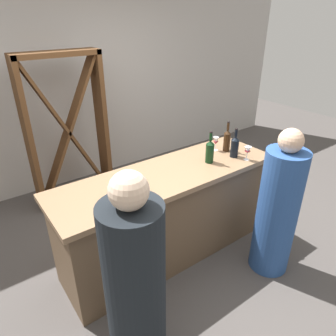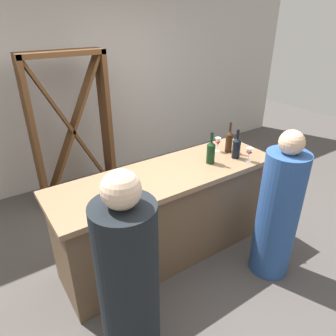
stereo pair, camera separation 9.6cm
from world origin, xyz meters
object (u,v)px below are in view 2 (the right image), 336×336
at_px(wine_bottle_leftmost_dark_green, 211,152).
at_px(wine_glass_near_right, 128,180).
at_px(wine_glass_near_center, 123,189).
at_px(wine_bottle_center_amber_brown, 229,141).
at_px(wine_rack, 72,130).
at_px(wine_bottle_second_left_near_black, 236,147).
at_px(person_center_guest, 129,288).
at_px(wine_glass_far_left, 218,142).
at_px(wine_glass_near_left, 249,152).
at_px(person_left_guest, 278,212).

height_order(wine_bottle_leftmost_dark_green, wine_glass_near_right, wine_bottle_leftmost_dark_green).
bearing_deg(wine_glass_near_center, wine_bottle_center_amber_brown, 9.49).
xyz_separation_m(wine_rack, wine_bottle_second_left_near_black, (1.13, -1.76, 0.13)).
bearing_deg(wine_bottle_center_amber_brown, person_center_guest, -153.15).
xyz_separation_m(wine_bottle_second_left_near_black, wine_glass_near_center, (-1.32, -0.07, -0.01)).
bearing_deg(wine_glass_near_right, wine_glass_far_left, 9.99).
height_order(wine_glass_far_left, person_center_guest, person_center_guest).
bearing_deg(wine_rack, person_center_guest, -101.12).
distance_m(wine_bottle_center_amber_brown, wine_glass_far_left, 0.12).
bearing_deg(wine_glass_near_left, person_center_guest, -161.55).
height_order(wine_bottle_center_amber_brown, wine_glass_near_center, wine_bottle_center_amber_brown).
bearing_deg(wine_glass_far_left, wine_rack, 125.36).
distance_m(wine_bottle_center_amber_brown, wine_glass_near_left, 0.29).
height_order(wine_bottle_second_left_near_black, wine_glass_far_left, wine_bottle_second_left_near_black).
height_order(wine_rack, person_center_guest, wine_rack).
relative_size(wine_bottle_leftmost_dark_green, person_center_guest, 0.20).
xyz_separation_m(wine_bottle_second_left_near_black, wine_glass_near_right, (-1.23, 0.02, -0.01)).
height_order(wine_bottle_leftmost_dark_green, wine_glass_near_left, wine_bottle_leftmost_dark_green).
xyz_separation_m(wine_glass_far_left, person_left_guest, (-0.01, -0.87, -0.40)).
height_order(wine_bottle_leftmost_dark_green, person_center_guest, person_center_guest).
relative_size(wine_glass_near_left, person_left_guest, 0.10).
bearing_deg(wine_bottle_leftmost_dark_green, wine_bottle_second_left_near_black, -10.31).
relative_size(wine_bottle_leftmost_dark_green, wine_bottle_center_amber_brown, 0.98).
xyz_separation_m(person_left_guest, person_center_guest, (-1.56, -0.05, 0.05)).
bearing_deg(wine_bottle_second_left_near_black, wine_glass_near_left, -69.70).
bearing_deg(wine_bottle_center_amber_brown, wine_glass_near_right, -174.12).
bearing_deg(wine_bottle_leftmost_dark_green, wine_glass_near_right, -178.11).
bearing_deg(person_left_guest, wine_bottle_leftmost_dark_green, 12.64).
bearing_deg(wine_glass_far_left, wine_bottle_center_amber_brown, -41.40).
bearing_deg(wine_bottle_second_left_near_black, wine_glass_far_left, 100.29).
relative_size(wine_glass_near_center, person_center_guest, 0.09).
distance_m(wine_glass_near_center, person_center_guest, 0.76).
bearing_deg(wine_bottle_center_amber_brown, person_left_guest, -96.82).
distance_m(wine_bottle_second_left_near_black, person_center_guest, 1.79).
distance_m(wine_glass_near_right, person_center_guest, 0.88).
bearing_deg(wine_glass_near_center, wine_glass_far_left, 13.45).
bearing_deg(wine_bottle_leftmost_dark_green, wine_glass_near_center, -172.88).
xyz_separation_m(wine_bottle_center_amber_brown, person_left_guest, (-0.09, -0.79, -0.42)).
height_order(wine_glass_near_left, wine_glass_near_right, wine_glass_near_right).
bearing_deg(wine_glass_far_left, person_left_guest, -90.43).
bearing_deg(person_center_guest, wine_rack, -2.57).
height_order(person_left_guest, person_center_guest, person_center_guest).
relative_size(wine_bottle_center_amber_brown, wine_glass_near_right, 2.06).
height_order(wine_glass_near_left, wine_glass_near_center, same).
xyz_separation_m(wine_glass_near_center, wine_glass_near_right, (0.09, 0.10, 0.01)).
bearing_deg(wine_bottle_center_amber_brown, wine_rack, 126.13).
height_order(wine_bottle_leftmost_dark_green, wine_bottle_center_amber_brown, wine_bottle_center_amber_brown).
height_order(wine_bottle_center_amber_brown, person_center_guest, person_center_guest).
relative_size(wine_glass_near_center, person_left_guest, 0.10).
xyz_separation_m(wine_glass_near_right, person_left_guest, (1.18, -0.66, -0.41)).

